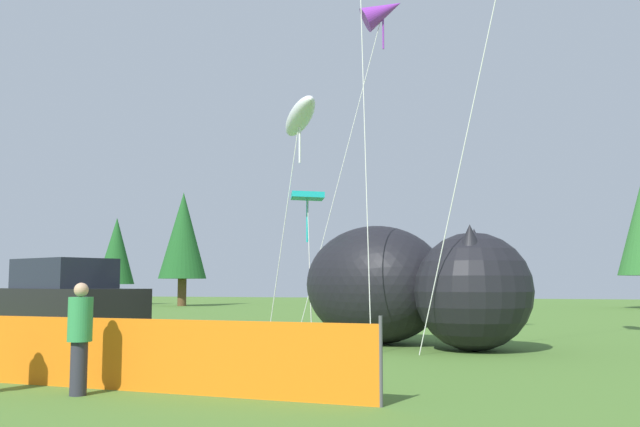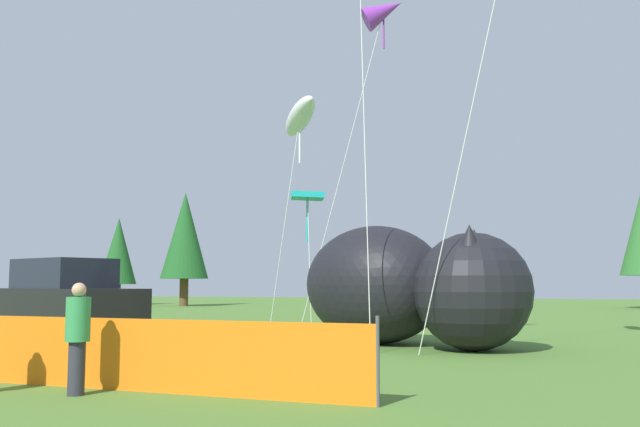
{
  "view_description": "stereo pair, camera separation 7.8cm",
  "coord_description": "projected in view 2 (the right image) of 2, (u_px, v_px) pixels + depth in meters",
  "views": [
    {
      "loc": [
        6.77,
        -13.35,
        1.6
      ],
      "look_at": [
        1.46,
        5.04,
        3.46
      ],
      "focal_mm": 40.0,
      "sensor_mm": 36.0,
      "label": 1
    },
    {
      "loc": [
        6.85,
        -13.32,
        1.6
      ],
      "look_at": [
        1.46,
        5.04,
        3.46
      ],
      "focal_mm": 40.0,
      "sensor_mm": 36.0,
      "label": 2
    }
  ],
  "objects": [
    {
      "name": "horizon_tree_mid",
      "position": [
        118.0,
        251.0,
        50.85
      ],
      "size": [
        2.61,
        2.61,
        6.22
      ],
      "color": "brown",
      "rests_on": "ground"
    },
    {
      "name": "horizon_tree_east",
      "position": [
        185.0,
        236.0,
        49.12
      ],
      "size": [
        3.28,
        3.28,
        7.83
      ],
      "color": "brown",
      "rests_on": "ground"
    },
    {
      "name": "parked_car",
      "position": [
        67.0,
        305.0,
        17.14
      ],
      "size": [
        4.6,
        3.27,
        2.17
      ],
      "rotation": [
        0.0,
        0.0,
        -0.41
      ],
      "color": "black",
      "rests_on": "ground"
    },
    {
      "name": "inflatable_cat",
      "position": [
        405.0,
        289.0,
        18.08
      ],
      "size": [
        6.51,
        5.01,
        3.09
      ],
      "rotation": [
        0.0,
        0.0,
        -0.47
      ],
      "color": "black",
      "rests_on": "ground"
    },
    {
      "name": "folding_chair",
      "position": [
        318.0,
        346.0,
        12.18
      ],
      "size": [
        0.58,
        0.58,
        0.88
      ],
      "rotation": [
        0.0,
        0.0,
        1.73
      ],
      "color": "#1959A5",
      "rests_on": "ground"
    },
    {
      "name": "kite_white_ghost",
      "position": [
        300.0,
        117.0,
        19.79
      ],
      "size": [
        2.11,
        2.83,
        6.72
      ],
      "color": "silver",
      "rests_on": "ground"
    },
    {
      "name": "kite_teal_diamond",
      "position": [
        308.0,
        198.0,
        19.96
      ],
      "size": [
        1.17,
        1.37,
        4.11
      ],
      "color": "silver",
      "rests_on": "ground"
    },
    {
      "name": "ground_plane",
      "position": [
        182.0,
        361.0,
        14.49
      ],
      "size": [
        120.0,
        120.0,
        0.0
      ],
      "primitive_type": "plane",
      "color": "#4C752D"
    },
    {
      "name": "safety_fence",
      "position": [
        126.0,
        354.0,
        10.62
      ],
      "size": [
        7.85,
        0.7,
        1.17
      ],
      "rotation": [
        0.0,
        0.0,
        -0.08
      ],
      "color": "orange",
      "rests_on": "ground"
    },
    {
      "name": "spectator_in_black_shirt",
      "position": [
        78.0,
        334.0,
        10.21
      ],
      "size": [
        0.35,
        0.35,
        1.6
      ],
      "color": "#2D2D38",
      "rests_on": "ground"
    },
    {
      "name": "kite_purple_delta",
      "position": [
        383.0,
        12.0,
        24.04
      ],
      "size": [
        3.5,
        1.74,
        11.41
      ],
      "color": "silver",
      "rests_on": "ground"
    }
  ]
}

